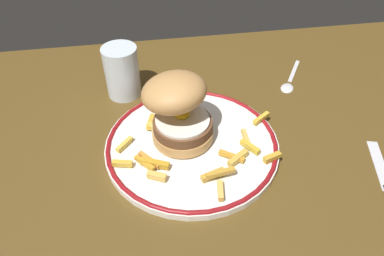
# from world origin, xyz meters

# --- Properties ---
(ground_plane) EXTENTS (1.35, 0.82, 0.04)m
(ground_plane) POSITION_xyz_m (0.00, 0.00, -0.02)
(ground_plane) COLOR #553D19
(dinner_plate) EXTENTS (0.30, 0.30, 0.02)m
(dinner_plate) POSITION_xyz_m (0.04, 0.02, 0.01)
(dinner_plate) COLOR white
(dinner_plate) RESTS_ON ground_plane
(burger) EXTENTS (0.16, 0.16, 0.12)m
(burger) POSITION_xyz_m (0.02, 0.04, 0.08)
(burger) COLOR tan
(burger) RESTS_ON dinner_plate
(fries_pile) EXTENTS (0.28, 0.22, 0.01)m
(fries_pile) POSITION_xyz_m (0.04, -0.01, 0.02)
(fries_pile) COLOR gold
(fries_pile) RESTS_ON dinner_plate
(water_glass) EXTENTS (0.07, 0.07, 0.10)m
(water_glass) POSITION_xyz_m (-0.07, 0.20, 0.04)
(water_glass) COLOR silver
(water_glass) RESTS_ON ground_plane
(spoon) EXTENTS (0.09, 0.12, 0.01)m
(spoon) POSITION_xyz_m (0.27, 0.17, 0.00)
(spoon) COLOR silver
(spoon) RESTS_ON ground_plane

